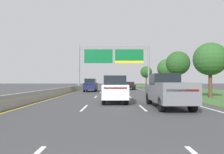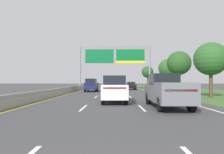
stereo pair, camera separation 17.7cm
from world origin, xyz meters
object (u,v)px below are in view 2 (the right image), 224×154
car_black_right_lane_sedan (131,85)px  roadside_tree_near (211,59)px  car_navy_left_lane_suv (92,85)px  pickup_truck_grey (167,91)px  roadside_tree_mid (179,63)px  overhead_sign_gantry (115,58)px  roadside_tree_distant (148,72)px  roadside_tree_far (168,68)px  car_white_centre_lane_suv (114,89)px

car_black_right_lane_sedan → roadside_tree_near: roadside_tree_near is taller
car_black_right_lane_sedan → car_navy_left_lane_suv: (-7.15, -8.17, 0.28)m
pickup_truck_grey → roadside_tree_near: 10.43m
pickup_truck_grey → roadside_tree_mid: bearing=-20.3°
overhead_sign_gantry → roadside_tree_distant: (9.91, 18.14, -2.12)m
car_navy_left_lane_suv → roadside_tree_distant: (13.81, 27.36, 3.36)m
roadside_tree_mid → roadside_tree_far: roadside_tree_far is taller
pickup_truck_grey → car_black_right_lane_sedan: pickup_truck_grey is taller
car_navy_left_lane_suv → roadside_tree_mid: 15.32m
overhead_sign_gantry → roadside_tree_near: 23.79m
car_white_centre_lane_suv → roadside_tree_near: bearing=-66.3°
car_white_centre_lane_suv → roadside_tree_near: roadside_tree_near is taller
car_white_centre_lane_suv → overhead_sign_gantry: bearing=-1.6°
car_white_centre_lane_suv → roadside_tree_distant: 45.56m
car_black_right_lane_sedan → roadside_tree_far: size_ratio=0.64×
pickup_truck_grey → roadside_tree_distant: 47.90m
overhead_sign_gantry → roadside_tree_near: bearing=-65.7°
car_navy_left_lane_suv → roadside_tree_mid: roadside_tree_mid is taller
pickup_truck_grey → roadside_tree_near: bearing=-41.0°
roadside_tree_near → roadside_tree_far: 26.44m
pickup_truck_grey → car_navy_left_lane_suv: (-7.09, 19.94, 0.02)m
car_navy_left_lane_suv → pickup_truck_grey: bearing=-160.2°
overhead_sign_gantry → pickup_truck_grey: bearing=-83.7°
overhead_sign_gantry → pickup_truck_grey: 29.85m
car_black_right_lane_sedan → roadside_tree_distant: roadside_tree_distant is taller
overhead_sign_gantry → roadside_tree_near: (9.72, -21.56, -2.62)m
roadside_tree_mid → overhead_sign_gantry: bearing=144.1°
car_navy_left_lane_suv → overhead_sign_gantry: bearing=-22.7°
overhead_sign_gantry → car_white_centre_lane_suv: bearing=-90.4°
car_navy_left_lane_suv → roadside_tree_near: (13.62, -12.33, 2.86)m
overhead_sign_gantry → roadside_tree_mid: 13.59m
car_black_right_lane_sedan → roadside_tree_far: (9.15, 5.79, 3.89)m
overhead_sign_gantry → car_navy_left_lane_suv: 11.42m
overhead_sign_gantry → roadside_tree_far: 13.42m
car_white_centre_lane_suv → roadside_tree_mid: bearing=-32.5°
car_black_right_lane_sedan → roadside_tree_near: (6.46, -20.50, 3.14)m
roadside_tree_mid → roadside_tree_near: bearing=-95.0°
car_black_right_lane_sedan → roadside_tree_mid: bearing=-132.6°
car_navy_left_lane_suv → roadside_tree_far: 21.76m
car_black_right_lane_sedan → roadside_tree_mid: roadside_tree_mid is taller
roadside_tree_far → roadside_tree_distant: bearing=100.6°
car_black_right_lane_sedan → roadside_tree_far: bearing=-58.6°
roadside_tree_mid → roadside_tree_far: size_ratio=0.99×
roadside_tree_far → car_navy_left_lane_suv: bearing=-139.4°
car_navy_left_lane_suv → roadside_tree_distant: bearing=-26.6°
car_navy_left_lane_suv → roadside_tree_near: bearing=-131.9°
car_white_centre_lane_suv → roadside_tree_mid: roadside_tree_mid is taller
car_navy_left_lane_suv → roadside_tree_near: roadside_tree_near is taller
roadside_tree_distant → roadside_tree_far: bearing=-79.4°
car_white_centre_lane_suv → roadside_tree_distant: size_ratio=0.76×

